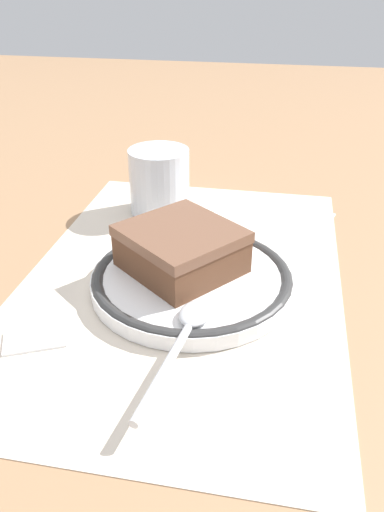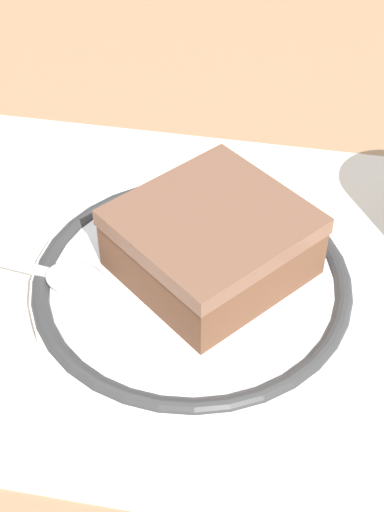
# 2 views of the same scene
# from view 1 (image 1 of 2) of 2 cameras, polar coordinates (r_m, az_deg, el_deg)

# --- Properties ---
(ground_plane) EXTENTS (2.40, 2.40, 0.00)m
(ground_plane) POSITION_cam_1_polar(r_m,az_deg,el_deg) (0.51, -1.01, -2.46)
(ground_plane) COLOR #9E7551
(placemat) EXTENTS (0.46, 0.31, 0.00)m
(placemat) POSITION_cam_1_polar(r_m,az_deg,el_deg) (0.51, -1.01, -2.39)
(placemat) COLOR beige
(placemat) RESTS_ON ground_plane
(plate) EXTENTS (0.19, 0.19, 0.02)m
(plate) POSITION_cam_1_polar(r_m,az_deg,el_deg) (0.49, -0.00, -2.56)
(plate) COLOR white
(plate) RESTS_ON placemat
(cake_slice) EXTENTS (0.14, 0.14, 0.04)m
(cake_slice) POSITION_cam_1_polar(r_m,az_deg,el_deg) (0.48, -1.02, 0.81)
(cake_slice) COLOR brown
(cake_slice) RESTS_ON plate
(spoon) EXTENTS (0.14, 0.04, 0.01)m
(spoon) POSITION_cam_1_polar(r_m,az_deg,el_deg) (0.41, -0.72, -8.33)
(spoon) COLOR silver
(spoon) RESTS_ON plate
(cup) EXTENTS (0.07, 0.07, 0.08)m
(cup) POSITION_cam_1_polar(r_m,az_deg,el_deg) (0.63, -3.62, 7.85)
(cup) COLOR silver
(cup) RESTS_ON placemat
(napkin) EXTENTS (0.14, 0.16, 0.00)m
(napkin) POSITION_cam_1_polar(r_m,az_deg,el_deg) (0.63, 8.51, 4.20)
(napkin) COLOR white
(napkin) RESTS_ON placemat
(sugar_packet) EXTENTS (0.05, 0.06, 0.01)m
(sugar_packet) POSITION_cam_1_polar(r_m,az_deg,el_deg) (0.45, -17.05, -8.56)
(sugar_packet) COLOR white
(sugar_packet) RESTS_ON placemat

